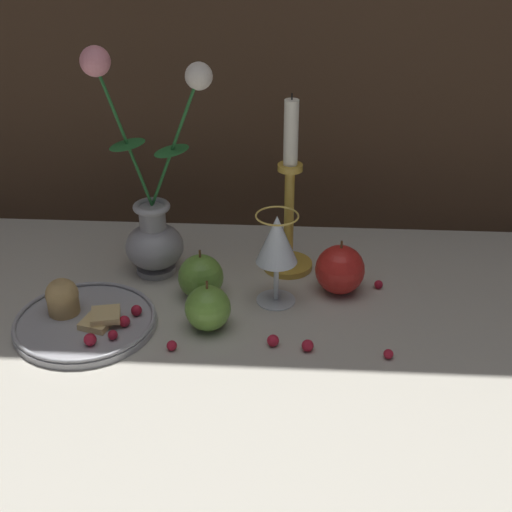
{
  "coord_description": "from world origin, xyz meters",
  "views": [
    {
      "loc": [
        0.1,
        -0.93,
        0.62
      ],
      "look_at": [
        0.05,
        -0.01,
        0.1
      ],
      "focal_mm": 50.0,
      "sensor_mm": 36.0,
      "label": 1
    }
  ],
  "objects_px": {
    "candlestick": "(289,208)",
    "apple_at_table_edge": "(208,308)",
    "apple_beside_vase": "(340,270)",
    "apple_near_glass": "(201,277)",
    "vase": "(152,216)",
    "plate_with_pastries": "(82,317)",
    "wine_glass": "(277,243)"
  },
  "relations": [
    {
      "from": "wine_glass",
      "to": "apple_at_table_edge",
      "type": "bearing_deg",
      "value": -140.95
    },
    {
      "from": "apple_at_table_edge",
      "to": "plate_with_pastries",
      "type": "bearing_deg",
      "value": -178.51
    },
    {
      "from": "plate_with_pastries",
      "to": "apple_beside_vase",
      "type": "xyz_separation_m",
      "value": [
        0.39,
        0.12,
        0.03
      ]
    },
    {
      "from": "apple_at_table_edge",
      "to": "apple_near_glass",
      "type": "bearing_deg",
      "value": 103.97
    },
    {
      "from": "vase",
      "to": "candlestick",
      "type": "relative_size",
      "value": 1.24
    },
    {
      "from": "plate_with_pastries",
      "to": "apple_beside_vase",
      "type": "bearing_deg",
      "value": 17.12
    },
    {
      "from": "apple_beside_vase",
      "to": "apple_near_glass",
      "type": "relative_size",
      "value": 1.09
    },
    {
      "from": "plate_with_pastries",
      "to": "wine_glass",
      "type": "distance_m",
      "value": 0.31
    },
    {
      "from": "apple_at_table_edge",
      "to": "candlestick",
      "type": "bearing_deg",
      "value": 58.28
    },
    {
      "from": "apple_near_glass",
      "to": "vase",
      "type": "bearing_deg",
      "value": 138.77
    },
    {
      "from": "plate_with_pastries",
      "to": "apple_near_glass",
      "type": "height_order",
      "value": "apple_near_glass"
    },
    {
      "from": "candlestick",
      "to": "wine_glass",
      "type": "bearing_deg",
      "value": -98.88
    },
    {
      "from": "apple_beside_vase",
      "to": "apple_near_glass",
      "type": "bearing_deg",
      "value": -172.3
    },
    {
      "from": "candlestick",
      "to": "apple_at_table_edge",
      "type": "height_order",
      "value": "candlestick"
    },
    {
      "from": "vase",
      "to": "candlestick",
      "type": "height_order",
      "value": "vase"
    },
    {
      "from": "candlestick",
      "to": "apple_beside_vase",
      "type": "xyz_separation_m",
      "value": [
        0.08,
        -0.07,
        -0.07
      ]
    },
    {
      "from": "candlestick",
      "to": "apple_beside_vase",
      "type": "height_order",
      "value": "candlestick"
    },
    {
      "from": "plate_with_pastries",
      "to": "apple_at_table_edge",
      "type": "bearing_deg",
      "value": 1.49
    },
    {
      "from": "plate_with_pastries",
      "to": "candlestick",
      "type": "relative_size",
      "value": 0.7
    },
    {
      "from": "apple_near_glass",
      "to": "apple_at_table_edge",
      "type": "height_order",
      "value": "apple_near_glass"
    },
    {
      "from": "plate_with_pastries",
      "to": "apple_at_table_edge",
      "type": "distance_m",
      "value": 0.19
    },
    {
      "from": "apple_beside_vase",
      "to": "apple_near_glass",
      "type": "xyz_separation_m",
      "value": [
        -0.22,
        -0.03,
        -0.0
      ]
    },
    {
      "from": "vase",
      "to": "candlestick",
      "type": "xyz_separation_m",
      "value": [
        0.22,
        0.02,
        0.01
      ]
    },
    {
      "from": "candlestick",
      "to": "apple_beside_vase",
      "type": "relative_size",
      "value": 3.32
    },
    {
      "from": "plate_with_pastries",
      "to": "apple_near_glass",
      "type": "relative_size",
      "value": 2.53
    },
    {
      "from": "wine_glass",
      "to": "vase",
      "type": "bearing_deg",
      "value": 158.39
    },
    {
      "from": "vase",
      "to": "plate_with_pastries",
      "type": "distance_m",
      "value": 0.21
    },
    {
      "from": "wine_glass",
      "to": "apple_near_glass",
      "type": "bearing_deg",
      "value": 177.37
    },
    {
      "from": "plate_with_pastries",
      "to": "apple_beside_vase",
      "type": "relative_size",
      "value": 2.33
    },
    {
      "from": "wine_glass",
      "to": "candlestick",
      "type": "height_order",
      "value": "candlestick"
    },
    {
      "from": "plate_with_pastries",
      "to": "vase",
      "type": "bearing_deg",
      "value": 63.84
    },
    {
      "from": "vase",
      "to": "plate_with_pastries",
      "type": "height_order",
      "value": "vase"
    }
  ]
}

